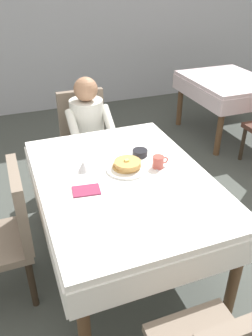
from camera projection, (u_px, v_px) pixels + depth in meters
name	position (u px, v px, depth m)	size (l,w,h in m)	color
ground_plane	(124.00, 258.00, 2.64)	(14.00, 14.00, 0.00)	#474C47
dining_table_main	(124.00, 188.00, 2.31)	(1.12, 1.52, 0.74)	white
chair_diner	(85.00, 134.00, 3.32)	(0.44, 0.45, 0.93)	#7A6B5B
diner_person	(88.00, 127.00, 3.12)	(0.40, 0.43, 1.12)	silver
chair_left_side	(8.00, 229.00, 2.14)	(0.45, 0.44, 0.93)	#7A6B5B
plate_breakfast	(127.00, 169.00, 2.34)	(0.28, 0.28, 0.02)	white
breakfast_stack	(127.00, 164.00, 2.32)	(0.19, 0.19, 0.06)	tan
cup_coffee	(158.00, 162.00, 2.35)	(0.11, 0.08, 0.08)	#B24C42
bowl_butter	(140.00, 153.00, 2.50)	(0.11, 0.11, 0.04)	black
syrup_pitcher	(83.00, 166.00, 2.31)	(0.08, 0.08, 0.07)	silver
fork_left_of_plate	(101.00, 176.00, 2.27)	(0.18, 0.01, 0.01)	silver
knife_right_of_plate	(153.00, 166.00, 2.38)	(0.20, 0.01, 0.01)	silver
spoon_near_edge	(147.00, 194.00, 2.09)	(0.15, 0.01, 0.01)	silver
napkin_folded	(86.00, 190.00, 2.12)	(0.17, 0.12, 0.01)	#8C2D4C
background_table_far	(227.00, 88.00, 4.24)	(0.92, 1.12, 0.74)	silver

